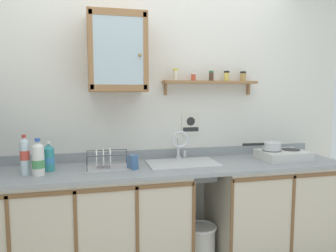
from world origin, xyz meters
The scene contains 17 objects.
back_wall centered at (0.00, 0.60, 1.27)m, with size 3.65×0.07×2.52m.
lower_cabinet_run centered at (-0.68, 0.28, 0.45)m, with size 1.68×0.61×0.89m.
lower_cabinet_run_right centered at (0.98, 0.28, 0.45)m, with size 1.07×0.61×0.89m.
countertop centered at (0.00, 0.27, 0.91)m, with size 3.01×0.63×0.03m, color gray.
backsplash centered at (0.00, 0.57, 0.96)m, with size 3.01×0.02×0.08m, color gray.
sink centered at (0.17, 0.31, 0.89)m, with size 0.57×0.40×0.38m.
hot_plate_stove centered at (1.06, 0.26, 0.96)m, with size 0.39×0.31×0.08m.
saucepan centered at (0.96, 0.29, 1.04)m, with size 0.35×0.16×0.07m.
bottle_water_clear_0 centered at (-1.02, 0.24, 1.06)m, with size 0.06×0.06×0.29m.
bottle_opaque_white_1 centered at (-0.93, 0.20, 1.04)m, with size 0.09×0.09×0.26m.
bottle_detergent_teal_2 centered at (-0.87, 0.32, 1.02)m, with size 0.08×0.08×0.23m.
dish_rack centered at (-0.45, 0.27, 0.96)m, with size 0.34×0.24×0.17m.
mug centered at (-0.25, 0.23, 0.98)m, with size 0.09×0.13×0.11m.
wall_cabinet centered at (-0.35, 0.41, 1.81)m, with size 0.45×0.34×0.61m.
spice_shelf centered at (0.48, 0.51, 1.60)m, with size 0.85×0.14×0.22m.
warning_sign centered at (0.32, 0.57, 1.22)m, with size 0.17×0.01×0.21m.
trash_bin centered at (0.30, 0.23, 0.21)m, with size 0.27×0.27×0.41m.
Camera 1 is at (-0.55, -2.17, 1.51)m, focal length 34.16 mm.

